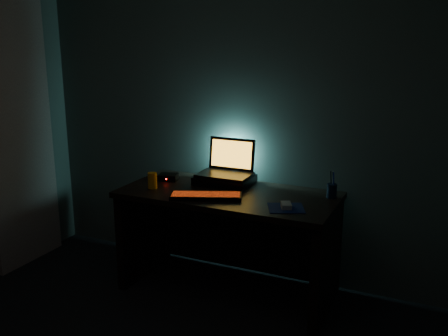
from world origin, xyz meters
name	(u,v)px	position (x,y,z in m)	size (l,w,h in m)	color
room	(55,181)	(0.00, 0.00, 1.25)	(3.50, 4.00, 2.50)	black
desk	(231,225)	(0.00, 1.67, 0.49)	(1.50, 0.70, 0.75)	black
curtain	(17,123)	(-1.71, 1.42, 1.15)	(0.06, 0.65, 2.30)	#C1B39B
riser	(225,180)	(-0.11, 1.80, 0.78)	(0.40, 0.30, 0.06)	black
laptop	(228,166)	(-0.11, 1.85, 0.87)	(0.38, 0.29, 0.26)	black
keyboard	(206,196)	(-0.08, 1.44, 0.76)	(0.50, 0.32, 0.03)	black
mousepad	(286,208)	(0.47, 1.46, 0.75)	(0.22, 0.20, 0.00)	#0B1A4D
mouse	(286,205)	(0.47, 1.46, 0.77)	(0.06, 0.10, 0.03)	gray
pen_cup	(332,191)	(0.68, 1.79, 0.80)	(0.07, 0.07, 0.10)	black
juice_glass	(152,180)	(-0.53, 1.48, 0.81)	(0.07, 0.07, 0.11)	orange
router	(168,177)	(-0.54, 1.71, 0.77)	(0.16, 0.14, 0.05)	black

